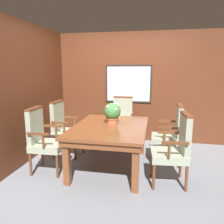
{
  "coord_description": "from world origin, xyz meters",
  "views": [
    {
      "loc": [
        0.68,
        -3.33,
        1.65
      ],
      "look_at": [
        -0.03,
        0.23,
        0.93
      ],
      "focal_mm": 35.0,
      "sensor_mm": 36.0,
      "label": 1
    }
  ],
  "objects_px": {
    "dining_table": "(110,131)",
    "chair_left_far": "(64,127)",
    "chair_right_near": "(175,147)",
    "chair_left_near": "(43,138)",
    "chair_head_far": "(122,119)",
    "chair_right_far": "(171,132)",
    "potted_plant": "(112,113)"
  },
  "relations": [
    {
      "from": "chair_right_far",
      "to": "dining_table",
      "type": "bearing_deg",
      "value": -69.74
    },
    {
      "from": "chair_left_far",
      "to": "potted_plant",
      "type": "relative_size",
      "value": 2.82
    },
    {
      "from": "chair_right_near",
      "to": "dining_table",
      "type": "bearing_deg",
      "value": -115.27
    },
    {
      "from": "dining_table",
      "to": "chair_left_far",
      "type": "bearing_deg",
      "value": 160.04
    },
    {
      "from": "chair_left_far",
      "to": "chair_right_far",
      "type": "relative_size",
      "value": 1.0
    },
    {
      "from": "chair_left_far",
      "to": "chair_left_near",
      "type": "distance_m",
      "value": 0.71
    },
    {
      "from": "chair_head_far",
      "to": "chair_left_near",
      "type": "bearing_deg",
      "value": -122.72
    },
    {
      "from": "chair_head_far",
      "to": "chair_right_far",
      "type": "bearing_deg",
      "value": -38.24
    },
    {
      "from": "dining_table",
      "to": "chair_left_near",
      "type": "relative_size",
      "value": 1.52
    },
    {
      "from": "potted_plant",
      "to": "chair_left_near",
      "type": "bearing_deg",
      "value": -155.72
    },
    {
      "from": "chair_head_far",
      "to": "chair_right_far",
      "type": "relative_size",
      "value": 1.0
    },
    {
      "from": "dining_table",
      "to": "chair_left_far",
      "type": "height_order",
      "value": "chair_left_far"
    },
    {
      "from": "chair_right_far",
      "to": "chair_left_near",
      "type": "xyz_separation_m",
      "value": [
        -2.03,
        -0.74,
        0.0
      ]
    },
    {
      "from": "chair_left_near",
      "to": "chair_right_far",
      "type": "bearing_deg",
      "value": -72.0
    },
    {
      "from": "chair_left_far",
      "to": "potted_plant",
      "type": "distance_m",
      "value": 1.08
    },
    {
      "from": "chair_left_far",
      "to": "chair_right_far",
      "type": "height_order",
      "value": "same"
    },
    {
      "from": "chair_left_far",
      "to": "chair_right_near",
      "type": "relative_size",
      "value": 1.0
    },
    {
      "from": "chair_head_far",
      "to": "chair_left_near",
      "type": "xyz_separation_m",
      "value": [
        -1.04,
        -1.55,
        0.0
      ]
    },
    {
      "from": "chair_left_far",
      "to": "chair_right_far",
      "type": "distance_m",
      "value": 1.98
    },
    {
      "from": "chair_right_near",
      "to": "chair_left_far",
      "type": "bearing_deg",
      "value": -115.36
    },
    {
      "from": "dining_table",
      "to": "chair_left_far",
      "type": "distance_m",
      "value": 1.04
    },
    {
      "from": "chair_left_far",
      "to": "chair_left_near",
      "type": "xyz_separation_m",
      "value": [
        -0.05,
        -0.71,
        0.0
      ]
    },
    {
      "from": "chair_right_near",
      "to": "chair_right_far",
      "type": "relative_size",
      "value": 1.0
    },
    {
      "from": "chair_left_near",
      "to": "chair_left_far",
      "type": "bearing_deg",
      "value": -5.87
    },
    {
      "from": "chair_head_far",
      "to": "chair_right_far",
      "type": "distance_m",
      "value": 1.28
    },
    {
      "from": "potted_plant",
      "to": "chair_head_far",
      "type": "bearing_deg",
      "value": 89.99
    },
    {
      "from": "chair_right_far",
      "to": "chair_left_near",
      "type": "distance_m",
      "value": 2.16
    },
    {
      "from": "chair_head_far",
      "to": "chair_left_near",
      "type": "height_order",
      "value": "same"
    },
    {
      "from": "chair_left_far",
      "to": "chair_head_far",
      "type": "distance_m",
      "value": 1.3
    },
    {
      "from": "dining_table",
      "to": "chair_left_near",
      "type": "bearing_deg",
      "value": -161.04
    },
    {
      "from": "dining_table",
      "to": "potted_plant",
      "type": "bearing_deg",
      "value": 83.86
    },
    {
      "from": "chair_right_near",
      "to": "chair_head_far",
      "type": "bearing_deg",
      "value": -152.86
    }
  ]
}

